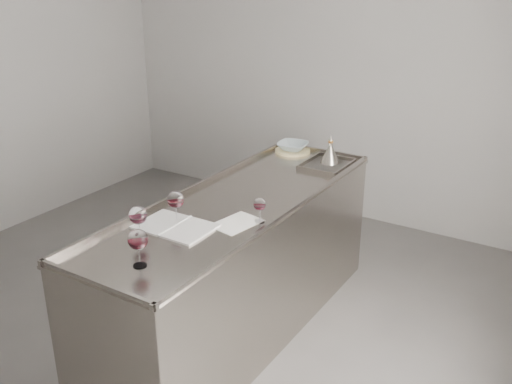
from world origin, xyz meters
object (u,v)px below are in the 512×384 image
Objects in this scene: wine_glass_right at (138,240)px; notebook at (175,226)px; ceramic_bowl at (293,146)px; wine_funnel at (330,155)px; counter at (239,267)px; wine_glass_small at (260,205)px; wine_glass_left at (138,216)px; wine_glass_middle at (176,201)px.

wine_glass_right reaches higher than notebook.
ceramic_bowl is 1.10× the size of wine_funnel.
counter is 1.12m from wine_glass_right.
ceramic_bowl is at bearing 110.62° from wine_glass_small.
counter is at bearing 93.00° from wine_glass_right.
counter is 12.57× the size of wine_glass_left.
notebook is at bearing -100.04° from counter.
wine_funnel is (-0.11, 1.18, -0.04)m from wine_glass_small.
wine_glass_middle reaches higher than ceramic_bowl.
wine_glass_small is at bearing 73.40° from wine_glass_right.
ceramic_bowl is (-0.07, 1.52, -0.09)m from wine_glass_middle.
notebook is (-0.14, 0.44, -0.13)m from wine_glass_right.
ceramic_bowl is (-0.25, 2.02, -0.09)m from wine_glass_right.
wine_glass_middle is 0.48m from wine_glass_small.
wine_glass_right is 1.34× the size of wine_glass_small.
wine_funnel is (0.25, 1.50, 0.06)m from notebook.
wine_glass_small is (0.27, -0.18, 0.57)m from counter.
wine_funnel is (0.36, -0.09, 0.02)m from ceramic_bowl.
wine_glass_small is 0.34× the size of notebook.
wine_glass_right is 0.48m from notebook.
wine_funnel is at bearing 80.60° from counter.
wine_glass_left reaches higher than wine_glass_middle.
wine_funnel reaches higher than notebook.
counter is at bearing 146.29° from wine_glass_small.
wine_glass_left is at bearing -88.64° from ceramic_bowl.
notebook is at bearing -85.99° from ceramic_bowl.
wine_glass_right is (0.05, -0.94, 0.61)m from counter.
counter is at bearing 79.23° from notebook.
counter is 1.21m from ceramic_bowl.
wine_funnel is (0.16, 0.99, 0.53)m from counter.
wine_glass_left reaches higher than wine_glass_small.
notebook is 2.00× the size of wine_funnel.
wine_glass_right is (0.21, -0.22, 0.00)m from wine_glass_left.
notebook is (0.07, 0.21, -0.13)m from wine_glass_left.
wine_glass_right is 2.04m from ceramic_bowl.
wine_glass_left is at bearing -108.38° from notebook.
counter is 16.44× the size of wine_glass_small.
wine_glass_small is 0.68× the size of wine_funnel.
wine_funnel reaches higher than ceramic_bowl.
wine_glass_right is at bearing -106.60° from wine_glass_small.
wine_glass_small is 1.35m from ceramic_bowl.
wine_glass_left is 1.74m from wine_funnel.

